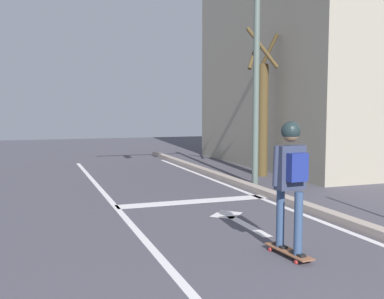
{
  "coord_description": "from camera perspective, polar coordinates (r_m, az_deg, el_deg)",
  "views": [
    {
      "loc": [
        -1.54,
        -0.43,
        1.93
      ],
      "look_at": [
        1.1,
        6.94,
        1.23
      ],
      "focal_mm": 41.93,
      "sensor_mm": 36.0,
      "label": 1
    }
  ],
  "objects": [
    {
      "name": "lane_line_center",
      "position": [
        6.89,
        -6.21,
        -11.18
      ],
      "size": [
        0.12,
        20.0,
        0.01
      ],
      "primitive_type": "cube",
      "color": "white",
      "rests_on": "ground"
    },
    {
      "name": "lane_line_curbside",
      "position": [
        8.18,
        15.98,
        -8.73
      ],
      "size": [
        0.12,
        20.0,
        0.01
      ],
      "primitive_type": "cube",
      "color": "white",
      "rests_on": "ground"
    },
    {
      "name": "stop_bar",
      "position": [
        9.49,
        0.26,
        -6.62
      ],
      "size": [
        3.29,
        0.4,
        0.01
      ],
      "primitive_type": "cube",
      "color": "white",
      "rests_on": "ground"
    },
    {
      "name": "lane_arrow_stem",
      "position": [
        7.62,
        7.06,
        -9.58
      ],
      "size": [
        0.16,
        1.4,
        0.01
      ],
      "primitive_type": "cube",
      "color": "white",
      "rests_on": "ground"
    },
    {
      "name": "lane_arrow_head",
      "position": [
        8.37,
        4.41,
        -8.23
      ],
      "size": [
        0.71,
        0.71,
        0.01
      ],
      "primitive_type": "cube",
      "rotation": [
        0.0,
        0.0,
        0.79
      ],
      "color": "white",
      "rests_on": "ground"
    },
    {
      "name": "curb_strip",
      "position": [
        8.31,
        17.41,
        -8.08
      ],
      "size": [
        0.24,
        24.0,
        0.14
      ],
      "primitive_type": "cube",
      "color": "#A5958A",
      "rests_on": "ground"
    },
    {
      "name": "skateboard",
      "position": [
        6.19,
        12.17,
        -12.57
      ],
      "size": [
        0.27,
        0.85,
        0.08
      ],
      "color": "brown",
      "rests_on": "ground"
    },
    {
      "name": "skater",
      "position": [
        5.93,
        12.46,
        -2.44
      ],
      "size": [
        0.47,
        0.63,
        1.7
      ],
      "color": "#31486D",
      "rests_on": "skateboard"
    },
    {
      "name": "traffic_signal_mast",
      "position": [
        11.39,
        4.24,
        16.02
      ],
      "size": [
        3.71,
        0.34,
        5.96
      ],
      "color": "#54635B",
      "rests_on": "ground"
    },
    {
      "name": "roadside_tree",
      "position": [
        13.13,
        8.95,
        4.71
      ],
      "size": [
        1.06,
        1.04,
        4.24
      ],
      "color": "#4F3D21",
      "rests_on": "ground"
    },
    {
      "name": "building_block",
      "position": [
        17.84,
        20.78,
        12.35
      ],
      "size": [
        9.18,
        8.54,
        8.56
      ],
      "primitive_type": "cube",
      "color": "gray",
      "rests_on": "ground"
    }
  ]
}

